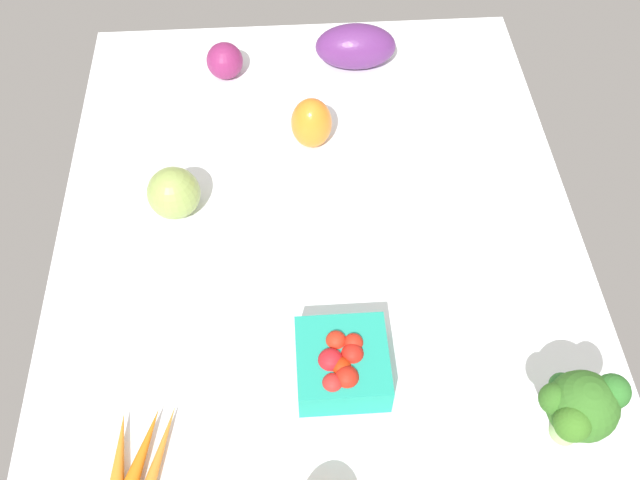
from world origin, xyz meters
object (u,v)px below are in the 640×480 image
object	(u,v)px
red_onion_center	(225,61)
bell_pepper_orange	(308,123)
berry_basket	(342,363)
heirloom_tomato_green	(174,193)
broccoli_head	(581,407)
eggplant	(356,47)
carrot_bunch	(137,463)

from	to	relation	value
red_onion_center	bell_pepper_orange	bearing A→B (deg)	37.80
berry_basket	heirloom_tomato_green	distance (cm)	35.87
berry_basket	red_onion_center	distance (cm)	60.26
broccoli_head	heirloom_tomato_green	xyz separation A→B (cm)	(-37.48, -47.83, -3.86)
broccoli_head	heirloom_tomato_green	distance (cm)	60.89
berry_basket	eggplant	xyz separation A→B (cm)	(-59.70, 7.22, 0.98)
broccoli_head	berry_basket	xyz separation A→B (cm)	(-9.30, -25.66, -4.79)
red_onion_center	berry_basket	bearing A→B (deg)	14.85
red_onion_center	heirloom_tomato_green	xyz separation A→B (cm)	(30.07, -6.73, 0.71)
carrot_bunch	heirloom_tomato_green	xyz separation A→B (cm)	(-38.43, 2.24, 2.65)
broccoli_head	bell_pepper_orange	size ratio (longest dim) A/B	1.37
red_onion_center	heirloom_tomato_green	bearing A→B (deg)	-12.61
heirloom_tomato_green	eggplant	size ratio (longest dim) A/B	0.55
red_onion_center	eggplant	xyz separation A→B (cm)	(-1.45, 22.67, 0.76)
red_onion_center	bell_pepper_orange	distance (cm)	22.04
carrot_bunch	heirloom_tomato_green	world-z (taller)	heirloom_tomato_green
eggplant	broccoli_head	bearing A→B (deg)	107.18
bell_pepper_orange	broccoli_head	bearing A→B (deg)	28.83
heirloom_tomato_green	broccoli_head	bearing A→B (deg)	51.92
carrot_bunch	bell_pepper_orange	size ratio (longest dim) A/B	1.70
berry_basket	red_onion_center	size ratio (longest dim) A/B	1.79
bell_pepper_orange	eggplant	xyz separation A→B (cm)	(-18.84, 9.18, -0.41)
heirloom_tomato_green	red_onion_center	bearing A→B (deg)	167.39
berry_basket	heirloom_tomato_green	xyz separation A→B (cm)	(-28.18, -22.17, 0.93)
carrot_bunch	heirloom_tomato_green	distance (cm)	38.59
berry_basket	heirloom_tomato_green	size ratio (longest dim) A/B	1.46
red_onion_center	heirloom_tomato_green	size ratio (longest dim) A/B	0.82
broccoli_head	carrot_bunch	xyz separation A→B (cm)	(0.95, -50.07, -6.51)
broccoli_head	red_onion_center	distance (cm)	79.20
red_onion_center	eggplant	bearing A→B (deg)	93.66
carrot_bunch	heirloom_tomato_green	bearing A→B (deg)	176.66
carrot_bunch	bell_pepper_orange	world-z (taller)	bell_pepper_orange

